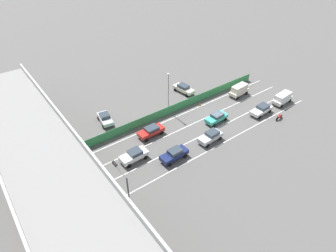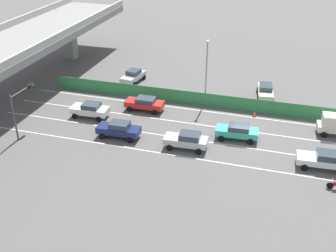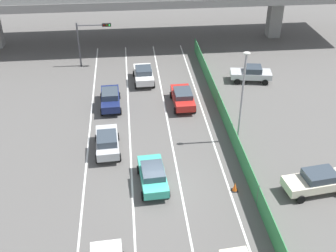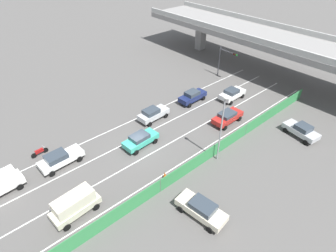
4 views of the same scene
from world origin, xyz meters
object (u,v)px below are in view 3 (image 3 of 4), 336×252
object	(u,v)px
street_lamp	(243,90)
parked_sedan_cream	(317,181)
car_sedan_silver	(107,142)
car_sedan_white	(144,74)
traffic_light	(90,35)
car_taxi_teal	(153,175)
traffic_cone	(235,187)
car_sedan_red	(183,97)
parked_wagon_silver	(251,73)
car_sedan_navy	(110,98)

from	to	relation	value
street_lamp	parked_sedan_cream	bearing A→B (deg)	-59.97
car_sedan_silver	car_sedan_white	xyz separation A→B (m)	(3.55, 12.25, -0.01)
car_sedan_silver	traffic_light	distance (m)	17.40
car_taxi_teal	street_lamp	distance (m)	9.78
traffic_light	traffic_cone	world-z (taller)	traffic_light
car_sedan_white	traffic_cone	distance (m)	18.81
traffic_light	traffic_cone	bearing A→B (deg)	-64.28
street_lamp	traffic_cone	world-z (taller)	street_lamp
street_lamp	car_sedan_white	bearing A→B (deg)	121.52
car_sedan_red	parked_sedan_cream	xyz separation A→B (m)	(7.75, -13.25, 0.03)
car_taxi_teal	parked_wagon_silver	xyz separation A→B (m)	(11.52, 15.86, -0.00)
car_taxi_teal	traffic_light	distance (m)	22.41
car_sedan_navy	car_taxi_teal	xyz separation A→B (m)	(3.16, -11.84, -0.03)
car_sedan_navy	traffic_light	bearing A→B (deg)	102.05
car_sedan_red	parked_wagon_silver	xyz separation A→B (m)	(7.85, 4.44, 0.00)
car_sedan_red	car_sedan_white	xyz separation A→B (m)	(-3.42, 5.37, 0.02)
traffic_light	street_lamp	xyz separation A→B (m)	(12.72, -16.62, 1.15)
car_taxi_teal	traffic_cone	world-z (taller)	car_taxi_teal
car_sedan_navy	car_sedan_red	distance (m)	6.84
car_sedan_red	car_sedan_navy	bearing A→B (deg)	176.40
street_lamp	parked_wagon_silver	bearing A→B (deg)	69.55
traffic_light	traffic_cone	size ratio (longest dim) A/B	7.11
parked_wagon_silver	car_sedan_navy	bearing A→B (deg)	-164.70
parked_wagon_silver	traffic_light	size ratio (longest dim) A/B	0.89
parked_wagon_silver	traffic_light	bearing A→B (deg)	161.03
parked_wagon_silver	car_sedan_white	bearing A→B (deg)	175.31
car_sedan_navy	traffic_light	xyz separation A→B (m)	(-2.09, 9.78, 2.67)
traffic_light	street_lamp	bearing A→B (deg)	-52.58
car_sedan_navy	car_sedan_red	size ratio (longest dim) A/B	0.99
parked_wagon_silver	traffic_light	world-z (taller)	traffic_light
car_sedan_white	street_lamp	size ratio (longest dim) A/B	0.55
car_sedan_navy	traffic_cone	size ratio (longest dim) A/B	6.43
car_taxi_teal	traffic_cone	size ratio (longest dim) A/B	6.26
parked_sedan_cream	traffic_light	world-z (taller)	traffic_light
car_sedan_white	traffic_cone	size ratio (longest dim) A/B	6.15
traffic_cone	car_sedan_navy	bearing A→B (deg)	124.33
parked_sedan_cream	parked_wagon_silver	xyz separation A→B (m)	(0.10, 17.70, -0.03)
car_sedan_white	parked_wagon_silver	distance (m)	11.31
parked_wagon_silver	street_lamp	world-z (taller)	street_lamp
car_sedan_navy	traffic_cone	bearing A→B (deg)	-55.67
car_sedan_navy	parked_wagon_silver	xyz separation A→B (m)	(14.68, 4.02, -0.03)
car_sedan_silver	traffic_cone	bearing A→B (deg)	-32.33
car_sedan_white	car_taxi_teal	world-z (taller)	car_sedan_white
car_sedan_red	traffic_light	xyz separation A→B (m)	(-8.91, 10.21, 2.70)
parked_sedan_cream	car_sedan_navy	bearing A→B (deg)	136.82
parked_sedan_cream	parked_wagon_silver	world-z (taller)	parked_sedan_cream
parked_wagon_silver	traffic_light	distance (m)	17.93
car_sedan_white	car_sedan_navy	bearing A→B (deg)	-124.54
parked_sedan_cream	street_lamp	size ratio (longest dim) A/B	0.61
car_sedan_red	traffic_cone	xyz separation A→B (m)	(2.08, -12.61, -0.57)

